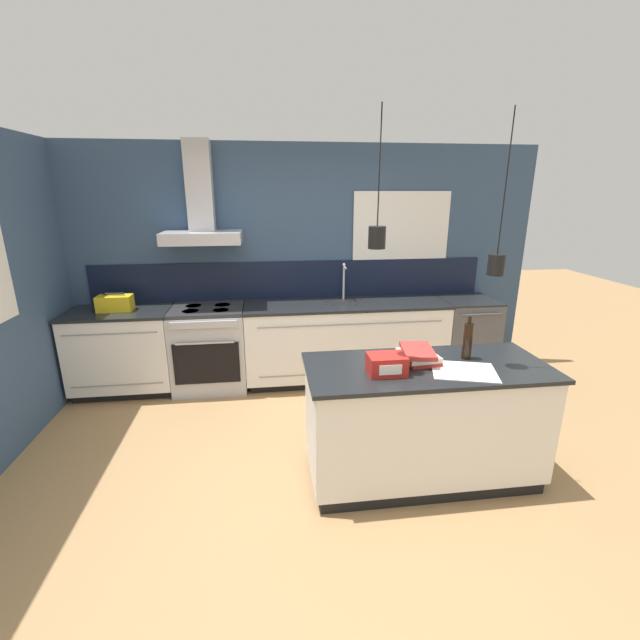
% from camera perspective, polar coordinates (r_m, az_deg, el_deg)
% --- Properties ---
extents(ground_plane, '(16.00, 16.00, 0.00)m').
position_cam_1_polar(ground_plane, '(3.54, -0.87, -19.70)').
color(ground_plane, '#A87F51').
rests_on(ground_plane, ground).
extents(wall_back, '(5.60, 2.28, 2.60)m').
position_cam_1_polar(wall_back, '(4.89, -4.33, 8.00)').
color(wall_back, '#354C6B').
rests_on(wall_back, ground_plane).
extents(counter_run_left, '(1.05, 0.64, 0.91)m').
position_cam_1_polar(counter_run_left, '(5.04, -24.70, -3.77)').
color(counter_run_left, black).
rests_on(counter_run_left, ground_plane).
extents(counter_run_sink, '(2.26, 0.64, 1.32)m').
position_cam_1_polar(counter_run_sink, '(4.88, 3.44, -2.82)').
color(counter_run_sink, black).
rests_on(counter_run_sink, ground_plane).
extents(oven_range, '(0.78, 0.66, 0.91)m').
position_cam_1_polar(oven_range, '(4.84, -14.46, -3.61)').
color(oven_range, '#B5B5BA').
rests_on(oven_range, ground_plane).
extents(dishwasher, '(0.61, 0.65, 0.91)m').
position_cam_1_polar(dishwasher, '(5.33, 18.72, -2.07)').
color(dishwasher, '#4C4C51').
rests_on(dishwasher, ground_plane).
extents(kitchen_island, '(1.75, 0.75, 0.91)m').
position_cam_1_polar(kitchen_island, '(3.36, 13.59, -12.98)').
color(kitchen_island, black).
rests_on(kitchen_island, ground_plane).
extents(bottle_on_island, '(0.07, 0.07, 0.34)m').
position_cam_1_polar(bottle_on_island, '(3.32, 19.08, -2.58)').
color(bottle_on_island, black).
rests_on(bottle_on_island, kitchen_island).
extents(book_stack, '(0.28, 0.37, 0.10)m').
position_cam_1_polar(book_stack, '(3.20, 13.01, -4.56)').
color(book_stack, '#B2332D').
rests_on(book_stack, kitchen_island).
extents(red_supply_box, '(0.26, 0.19, 0.14)m').
position_cam_1_polar(red_supply_box, '(2.95, 8.88, -5.87)').
color(red_supply_box, red).
rests_on(red_supply_box, kitchen_island).
extents(paper_pile, '(0.51, 0.44, 0.01)m').
position_cam_1_polar(paper_pile, '(3.13, 18.64, -6.47)').
color(paper_pile, silver).
rests_on(paper_pile, kitchen_island).
extents(yellow_toolbox, '(0.34, 0.18, 0.19)m').
position_cam_1_polar(yellow_toolbox, '(4.90, -25.66, 2.04)').
color(yellow_toolbox, gold).
rests_on(yellow_toolbox, counter_run_left).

